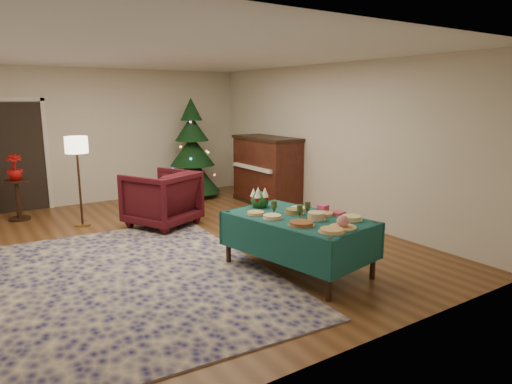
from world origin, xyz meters
TOP-DOWN VIEW (x-y plane):
  - room_shell at (0.00, 0.00)m, footprint 7.00×7.00m
  - doorway at (-1.60, 3.48)m, footprint 1.08×0.04m
  - rug at (-1.02, -0.94)m, footprint 3.46×4.40m
  - buffet_table at (0.84, -1.82)m, footprint 1.36×1.94m
  - platter_0 at (0.73, -2.53)m, footprint 0.30×0.30m
  - platter_1 at (0.94, -2.48)m, footprint 0.31×0.31m
  - platter_2 at (1.26, -2.29)m, footprint 0.26×0.26m
  - platter_3 at (0.62, -2.14)m, footprint 0.31×0.31m
  - platter_4 at (0.93, -2.04)m, footprint 0.24×0.24m
  - platter_5 at (1.14, -1.94)m, footprint 0.26×0.26m
  - platter_6 at (0.52, -1.71)m, footprint 0.25×0.25m
  - platter_7 at (0.89, -1.67)m, footprint 0.25×0.25m
  - platter_8 at (1.07, -1.55)m, footprint 0.25×0.25m
  - platter_9 at (0.47, -1.44)m, footprint 0.25×0.25m
  - goblet_0 at (0.70, -1.50)m, footprint 0.07×0.07m
  - goblet_1 at (1.02, -1.77)m, footprint 0.07×0.07m
  - goblet_2 at (0.83, -1.86)m, footprint 0.07×0.07m
  - napkin_stack at (1.32, -2.00)m, footprint 0.16×0.16m
  - gift_box at (1.25, -1.80)m, footprint 0.13×0.13m
  - centerpiece at (0.73, -1.13)m, footprint 0.25×0.25m
  - armchair at (0.22, 1.04)m, footprint 1.30×1.27m
  - floor_lamp at (-0.90, 1.80)m, footprint 0.36×0.36m
  - side_table at (-1.75, 2.80)m, footprint 0.40×0.40m
  - potted_plant at (-1.75, 2.80)m, footprint 0.26×0.46m
  - christmas_tree at (1.69, 2.90)m, footprint 1.35×1.35m
  - piano at (2.65, 1.47)m, footprint 0.74×1.57m

SIDE VIEW (x-z plane):
  - rug at x=-1.02m, z-range 0.00..0.02m
  - side_table at x=-1.75m, z-range -0.01..0.70m
  - armchair at x=0.22m, z-range 0.00..1.03m
  - buffet_table at x=0.84m, z-range 0.21..0.90m
  - piano at x=2.65m, z-range -0.02..1.34m
  - platter_8 at x=1.07m, z-range 0.69..0.73m
  - platter_9 at x=0.47m, z-range 0.69..0.73m
  - platter_5 at x=1.14m, z-range 0.69..0.73m
  - napkin_stack at x=1.32m, z-range 0.69..0.73m
  - platter_0 at x=0.73m, z-range 0.69..0.73m
  - platter_3 at x=0.62m, z-range 0.69..0.74m
  - platter_6 at x=0.52m, z-range 0.69..0.74m
  - platter_2 at x=1.26m, z-range 0.69..0.75m
  - platter_7 at x=0.89m, z-range 0.69..0.76m
  - platter_4 at x=0.93m, z-range 0.69..0.78m
  - gift_box at x=1.25m, z-range 0.69..0.78m
  - platter_1 at x=0.94m, z-range 0.67..0.82m
  - goblet_0 at x=0.70m, z-range 0.70..0.86m
  - goblet_1 at x=1.02m, z-range 0.70..0.86m
  - goblet_2 at x=0.83m, z-range 0.70..0.86m
  - centerpiece at x=0.73m, z-range 0.67..0.95m
  - potted_plant at x=-1.75m, z-range 0.71..0.97m
  - christmas_tree at x=1.69m, z-range -0.11..2.02m
  - doorway at x=-1.60m, z-range 0.02..2.18m
  - floor_lamp at x=-0.90m, z-range 0.52..2.02m
  - room_shell at x=0.00m, z-range -2.15..4.85m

